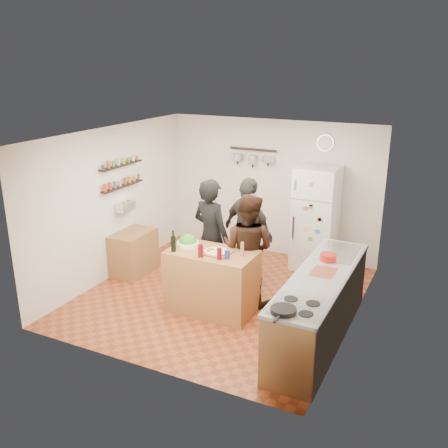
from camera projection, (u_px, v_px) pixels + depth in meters
The scene contains 26 objects.
room_shell at pixel (232, 213), 7.71m from camera, with size 4.20×4.20×4.20m.
prep_island at pixel (212, 281), 7.22m from camera, with size 1.25×0.72×0.91m, color #9A6038.
pizza_board at pixel (216, 252), 7.03m from camera, with size 0.42×0.34×0.02m, color brown.
pizza at pixel (216, 251), 7.02m from camera, with size 0.34×0.34×0.02m, color beige.
salad_bowl at pixel (188, 244), 7.29m from camera, with size 0.32×0.32×0.06m, color white.
wine_bottle at pixel (173, 244), 7.07m from camera, with size 0.07×0.07×0.22m, color black.
wine_glass_near at pixel (201, 251), 6.87m from camera, with size 0.07×0.07×0.18m, color #60080D.
wine_glass_far at pixel (219, 254), 6.79m from camera, with size 0.07×0.07×0.16m, color #570716.
pepper_mill at pixel (242, 250), 6.91m from camera, with size 0.05×0.05×0.16m, color #9E6C42.
salt_canister at pixel (227, 254), 6.83m from camera, with size 0.07×0.07×0.12m, color navy.
person_left at pixel (211, 236), 7.68m from camera, with size 0.66×0.44×1.82m, color black.
person_center at pixel (248, 249), 7.36m from camera, with size 0.82×0.64×1.69m, color black.
person_back at pixel (248, 232), 7.98m from camera, with size 1.03×0.43×1.76m, color #2E2C29.
counter_run at pixel (319, 308), 6.46m from camera, with size 0.63×2.63×0.90m, color #9E7042.
stove_top at pixel (298, 307), 5.50m from camera, with size 0.60×0.62×0.02m, color white.
skillet at pixel (283, 310), 5.36m from camera, with size 0.28×0.28×0.05m, color black.
sink at pixel (338, 253), 7.03m from camera, with size 0.50×0.80×0.03m, color silver.
cutting_board at pixel (324, 273), 6.39m from camera, with size 0.30×0.40×0.02m, color #955136.
red_bowl at pixel (328, 257), 6.73m from camera, with size 0.22×0.22×0.09m, color #AB1A13.
fridge at pixel (316, 218), 8.59m from camera, with size 0.70×0.68×1.80m, color white.
wall_clock at pixel (325, 143), 8.47m from camera, with size 0.30×0.30×0.03m, color silver.
spice_shelf_lower at pixel (123, 186), 8.28m from camera, with size 0.12×1.00×0.03m, color black.
spice_shelf_upper at pixel (121, 165), 8.17m from camera, with size 0.12×1.00×0.03m, color black.
produce_basket at pixel (125, 207), 8.38m from camera, with size 0.18×0.35×0.14m, color silver.
side_table at pixel (134, 253), 8.52m from camera, with size 0.50×0.80×0.73m, color olive.
pot_rack at pixel (253, 149), 9.01m from camera, with size 0.90×0.04×0.04m, color black.
Camera 1 is at (3.14, -6.28, 3.53)m, focal length 40.00 mm.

